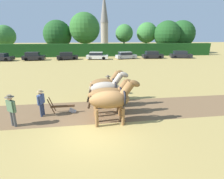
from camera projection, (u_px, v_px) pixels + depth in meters
name	position (u px, v px, depth m)	size (l,w,h in m)	color
ground_plane	(93.00, 133.00, 8.73)	(240.00, 240.00, 0.00)	#A88E4C
plowed_furrow_strip	(24.00, 115.00, 10.68)	(33.55, 3.53, 0.01)	brown
hedgerow	(91.00, 50.00, 40.54)	(58.36, 1.30, 2.89)	#194719
tree_far_left	(5.00, 36.00, 43.67)	(5.12, 5.12, 7.23)	brown
tree_left	(58.00, 35.00, 44.52)	(7.09, 7.09, 8.49)	brown
tree_center_left	(85.00, 28.00, 42.94)	(7.46, 7.46, 10.14)	#4C3823
tree_center	(124.00, 33.00, 45.60)	(4.58, 4.58, 7.55)	brown
tree_center_right	(147.00, 33.00, 47.31)	(5.44, 5.44, 8.14)	brown
tree_right	(167.00, 34.00, 45.44)	(6.76, 6.76, 8.42)	brown
tree_far_right	(181.00, 34.00, 47.52)	(7.25, 7.25, 8.64)	brown
church_spire	(104.00, 19.00, 69.71)	(3.27, 3.27, 21.20)	gray
draft_horse_lead_left	(112.00, 99.00, 9.27)	(2.88, 1.05, 2.51)	brown
draft_horse_lead_right	(109.00, 94.00, 10.42)	(2.90, 0.93, 2.29)	brown
draft_horse_trail_left	(107.00, 88.00, 11.52)	(2.68, 0.90, 2.48)	#B2A38E
draft_horse_trail_right	(105.00, 84.00, 12.65)	(2.71, 0.99, 2.37)	brown
plow	(65.00, 108.00, 10.91)	(1.69, 0.47, 1.13)	#4C331E
farmer_at_plow	(41.00, 101.00, 10.31)	(0.41, 0.61, 1.64)	#28334C
farmer_beside_team	(108.00, 84.00, 14.03)	(0.41, 0.59, 1.64)	#4C4C4C
farmer_onlooker_left	(11.00, 108.00, 9.08)	(0.57, 0.46, 1.76)	#4C4C4C
parked_car_left	(1.00, 57.00, 33.36)	(4.54, 2.20, 1.45)	black
parked_car_center_left	(33.00, 56.00, 34.18)	(4.20, 2.01, 1.60)	black
parked_car_center	(67.00, 56.00, 34.99)	(4.32, 2.37, 1.51)	black
parked_car_center_right	(97.00, 56.00, 35.45)	(4.52, 2.29, 1.49)	silver
parked_car_right	(126.00, 55.00, 36.45)	(4.51, 2.48, 1.44)	#A8A8B2
parked_car_far_right	(152.00, 55.00, 37.18)	(4.36, 1.95, 1.55)	black
parked_car_end_right	(181.00, 55.00, 37.83)	(4.69, 2.69, 1.54)	black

